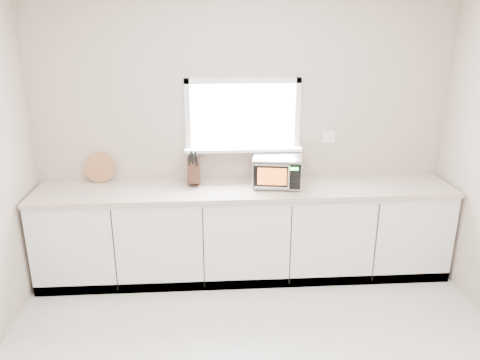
{
  "coord_description": "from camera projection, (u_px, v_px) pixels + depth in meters",
  "views": [
    {
      "loc": [
        -0.32,
        -2.43,
        2.41
      ],
      "look_at": [
        -0.06,
        1.55,
        1.04
      ],
      "focal_mm": 35.0,
      "sensor_mm": 36.0,
      "label": 1
    }
  ],
  "objects": [
    {
      "name": "knife_block",
      "position": [
        194.0,
        170.0,
        4.43
      ],
      "size": [
        0.12,
        0.24,
        0.34
      ],
      "rotation": [
        0.0,
        0.0,
        -0.04
      ],
      "color": "#452518",
      "rests_on": "countertop"
    },
    {
      "name": "back_wall",
      "position": [
        243.0,
        134.0,
        4.54
      ],
      "size": [
        4.0,
        0.17,
        2.7
      ],
      "color": "#B7A492",
      "rests_on": "ground"
    },
    {
      "name": "countertop",
      "position": [
        245.0,
        189.0,
        4.4
      ],
      "size": [
        3.92,
        0.64,
        0.04
      ],
      "primitive_type": "cube",
      "color": "#B4A794",
      "rests_on": "cabinets"
    },
    {
      "name": "cabinets",
      "position": [
        245.0,
        233.0,
        4.56
      ],
      "size": [
        3.92,
        0.6,
        0.88
      ],
      "primitive_type": "cube",
      "color": "white",
      "rests_on": "ground"
    },
    {
      "name": "coffee_grinder",
      "position": [
        265.0,
        174.0,
        4.41
      ],
      "size": [
        0.16,
        0.16,
        0.23
      ],
      "rotation": [
        0.0,
        0.0,
        0.21
      ],
      "color": "#AFB2B6",
      "rests_on": "countertop"
    },
    {
      "name": "microwave",
      "position": [
        277.0,
        170.0,
        4.39
      ],
      "size": [
        0.49,
        0.43,
        0.29
      ],
      "rotation": [
        0.0,
        0.0,
        -0.16
      ],
      "color": "black",
      "rests_on": "countertop"
    },
    {
      "name": "cutting_board",
      "position": [
        100.0,
        168.0,
        4.49
      ],
      "size": [
        0.29,
        0.07,
        0.29
      ],
      "primitive_type": "cylinder",
      "rotation": [
        1.4,
        0.0,
        0.0
      ],
      "color": "#B07344",
      "rests_on": "countertop"
    }
  ]
}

